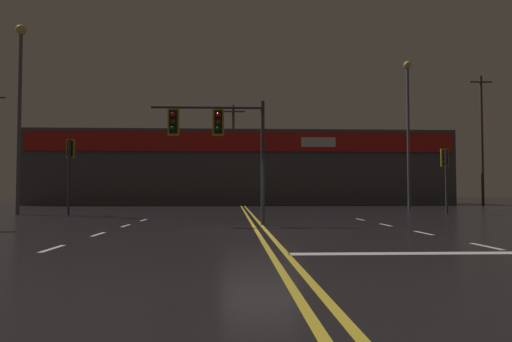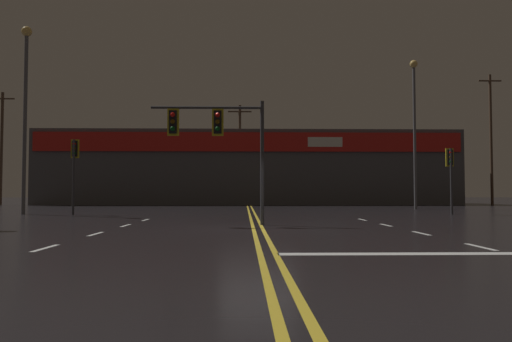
# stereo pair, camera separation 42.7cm
# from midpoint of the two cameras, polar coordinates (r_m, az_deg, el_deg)

# --- Properties ---
(ground_plane) EXTENTS (200.00, 200.00, 0.00)m
(ground_plane) POSITION_cam_midpoint_polar(r_m,az_deg,el_deg) (16.21, 1.00, -6.65)
(ground_plane) COLOR black
(road_markings) EXTENTS (13.92, 60.00, 0.01)m
(road_markings) POSITION_cam_midpoint_polar(r_m,az_deg,el_deg) (15.05, 4.54, -6.95)
(road_markings) COLOR gold
(road_markings) RESTS_ON ground
(traffic_signal_median) EXTENTS (4.13, 0.36, 4.53)m
(traffic_signal_median) POSITION_cam_midpoint_polar(r_m,az_deg,el_deg) (18.28, -4.14, 4.58)
(traffic_signal_median) COLOR #38383D
(traffic_signal_median) RESTS_ON ground
(traffic_signal_corner_northeast) EXTENTS (0.42, 0.36, 3.58)m
(traffic_signal_corner_northeast) POSITION_cam_midpoint_polar(r_m,az_deg,el_deg) (29.10, 21.72, 0.57)
(traffic_signal_corner_northeast) COLOR #38383D
(traffic_signal_corner_northeast) RESTS_ON ground
(traffic_signal_corner_northwest) EXTENTS (0.42, 0.36, 4.00)m
(traffic_signal_corner_northwest) POSITION_cam_midpoint_polar(r_m,az_deg,el_deg) (28.06, -19.63, 1.27)
(traffic_signal_corner_northwest) COLOR #38383D
(traffic_signal_corner_northwest) RESTS_ON ground
(streetlight_near_right) EXTENTS (0.56, 0.56, 10.28)m
(streetlight_near_right) POSITION_cam_midpoint_polar(r_m,az_deg,el_deg) (30.11, -24.48, 7.90)
(streetlight_near_right) COLOR #59595E
(streetlight_near_right) RESTS_ON ground
(streetlight_far_left) EXTENTS (0.56, 0.56, 10.71)m
(streetlight_far_left) POSITION_cam_midpoint_polar(r_m,az_deg,el_deg) (37.75, 17.96, 6.09)
(streetlight_far_left) COLOR #59595E
(streetlight_far_left) RESTS_ON ground
(building_backdrop) EXTENTS (40.18, 10.23, 7.06)m
(building_backdrop) POSITION_cam_midpoint_polar(r_m,az_deg,el_deg) (50.84, -0.64, 0.21)
(building_backdrop) COLOR #4C4C51
(building_backdrop) RESTS_ON ground
(utility_pole_row) EXTENTS (48.18, 0.26, 12.43)m
(utility_pole_row) POSITION_cam_midpoint_polar(r_m,az_deg,el_deg) (46.86, 0.79, 3.02)
(utility_pole_row) COLOR #4C3828
(utility_pole_row) RESTS_ON ground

